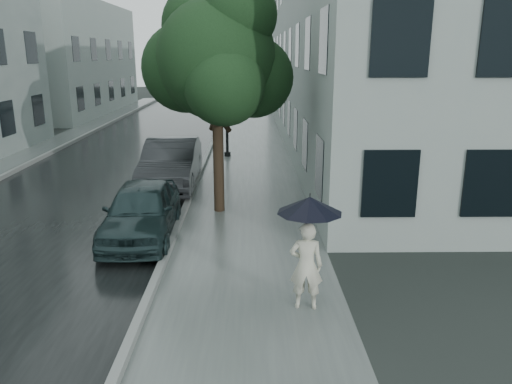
{
  "coord_description": "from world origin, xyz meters",
  "views": [
    {
      "loc": [
        0.26,
        -8.92,
        4.32
      ],
      "look_at": [
        0.41,
        1.94,
        1.3
      ],
      "focal_mm": 35.0,
      "sensor_mm": 36.0,
      "label": 1
    }
  ],
  "objects_px": {
    "street_tree": "(217,57)",
    "car_near": "(142,210)",
    "pedestrian": "(306,266)",
    "lamp_post": "(223,89)",
    "car_far": "(171,163)"
  },
  "relations": [
    {
      "from": "pedestrian",
      "to": "street_tree",
      "type": "xyz_separation_m",
      "value": [
        -1.83,
        5.78,
        3.43
      ]
    },
    {
      "from": "street_tree",
      "to": "car_far",
      "type": "bearing_deg",
      "value": 123.94
    },
    {
      "from": "car_near",
      "to": "pedestrian",
      "type": "bearing_deg",
      "value": -46.4
    },
    {
      "from": "lamp_post",
      "to": "street_tree",
      "type": "bearing_deg",
      "value": -71.05
    },
    {
      "from": "pedestrian",
      "to": "car_near",
      "type": "height_order",
      "value": "pedestrian"
    },
    {
      "from": "pedestrian",
      "to": "street_tree",
      "type": "bearing_deg",
      "value": -66.62
    },
    {
      "from": "street_tree",
      "to": "car_near",
      "type": "bearing_deg",
      "value": -127.92
    },
    {
      "from": "pedestrian",
      "to": "street_tree",
      "type": "relative_size",
      "value": 0.25
    },
    {
      "from": "street_tree",
      "to": "car_near",
      "type": "relative_size",
      "value": 1.57
    },
    {
      "from": "car_near",
      "to": "car_far",
      "type": "relative_size",
      "value": 0.83
    },
    {
      "from": "street_tree",
      "to": "lamp_post",
      "type": "xyz_separation_m",
      "value": [
        -0.25,
        7.72,
        -1.36
      ]
    },
    {
      "from": "street_tree",
      "to": "car_near",
      "type": "height_order",
      "value": "street_tree"
    },
    {
      "from": "pedestrian",
      "to": "lamp_post",
      "type": "xyz_separation_m",
      "value": [
        -2.08,
        13.49,
        2.07
      ]
    },
    {
      "from": "pedestrian",
      "to": "car_near",
      "type": "distance_m",
      "value": 5.03
    },
    {
      "from": "car_near",
      "to": "lamp_post",
      "type": "bearing_deg",
      "value": 79.86
    }
  ]
}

